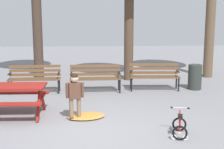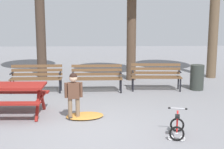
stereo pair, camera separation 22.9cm
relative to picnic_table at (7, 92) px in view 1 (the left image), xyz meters
name	(u,v)px [view 1 (the left image)]	position (x,y,z in m)	size (l,w,h in m)	color
ground	(89,131)	(1.96, -1.14, -0.59)	(36.00, 36.00, 0.00)	gray
picnic_table	(7,92)	(0.00, 0.00, 0.00)	(1.83, 1.38, 0.79)	maroon
park_bench_far_left	(35,76)	(0.23, 2.43, -0.08)	(1.61, 0.49, 0.85)	brown
park_bench_left	(95,76)	(2.14, 2.39, -0.08)	(1.61, 0.48, 0.85)	brown
park_bench_right	(154,74)	(4.04, 2.56, -0.08)	(1.62, 0.54, 0.85)	brown
child_standing	(75,92)	(1.63, -0.35, 0.06)	(0.42, 0.20, 1.10)	#7F664C
kids_bicycle	(180,126)	(3.79, -1.52, -0.39)	(0.47, 0.62, 0.54)	black
leaf_pile	(86,116)	(1.87, -0.21, -0.56)	(0.90, 0.63, 0.07)	#C68438
trash_bin	(195,77)	(5.38, 2.54, -0.19)	(0.44, 0.44, 0.81)	#2D332D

